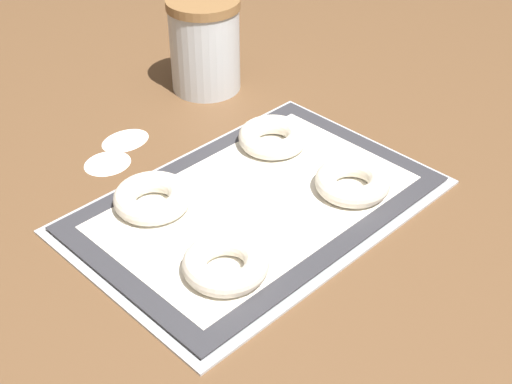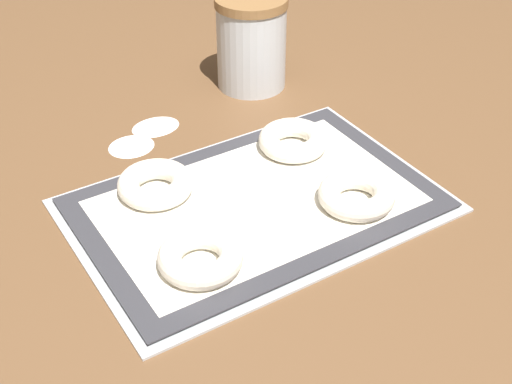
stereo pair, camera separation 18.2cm
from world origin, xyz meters
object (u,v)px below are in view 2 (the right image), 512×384
Objects in this scene: bagel_front_right at (356,195)px; bagel_back_right at (293,140)px; baking_tray at (256,205)px; bagel_back_left at (155,184)px; flour_canister at (251,42)px; bagel_front_left at (200,257)px.

bagel_front_right and bagel_back_right have the same top height.
bagel_back_right is at bearing 34.88° from baking_tray.
bagel_front_right is at bearing -36.97° from bagel_back_left.
bagel_back_left is 0.39m from flour_canister.
bagel_front_left is 1.00× the size of bagel_front_right.
bagel_front_left is at bearing 179.94° from bagel_front_right.
bagel_front_right reaches higher than baking_tray.
bagel_back_left is at bearing 143.03° from bagel_front_right.
bagel_front_right is 0.65× the size of flour_canister.
bagel_back_right is (0.24, -0.01, 0.00)m from bagel_back_left.
bagel_front_left is 0.17m from bagel_back_left.
bagel_front_left is 0.65× the size of flour_canister.
bagel_front_left is 1.00× the size of bagel_back_right.
flour_canister is at bearing 37.03° from bagel_back_left.
baking_tray is 4.70× the size of bagel_front_right.
bagel_front_right is 1.00× the size of bagel_back_left.
flour_canister is at bearing 79.54° from bagel_front_right.
bagel_front_left is 0.25m from bagel_front_right.
flour_canister reaches higher than bagel_back_left.
bagel_back_left is 0.24m from bagel_back_right.
flour_canister is (0.07, 0.40, 0.06)m from bagel_front_right.
bagel_back_left is 0.65× the size of flour_canister.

